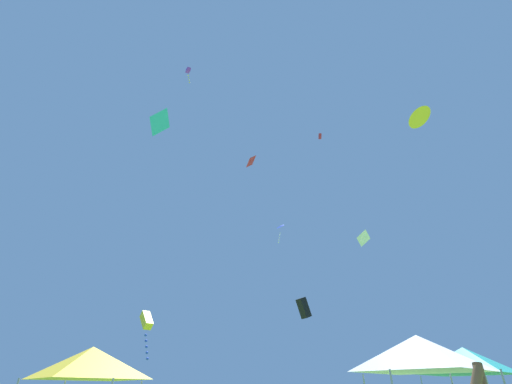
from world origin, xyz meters
name	(u,v)px	position (x,y,z in m)	size (l,w,h in m)	color
canopy_tent_yellow	(90,363)	(-5.69, 7.56, 2.65)	(2.91, 2.91, 3.12)	#9E9EA3
canopy_tent_white	(419,353)	(4.45, 7.06, 2.87)	(3.15, 3.15, 3.38)	#9E9EA3
canopy_tent_teal	(466,361)	(8.54, 12.48, 3.03)	(3.34, 3.34, 3.57)	#9E9EA3
kite_black_box	(304,308)	(2.39, 19.07, 6.61)	(1.03, 0.94, 1.34)	black
kite_red_box	(320,136)	(6.44, 27.41, 27.25)	(0.37, 0.47, 0.68)	red
kite_yellow_delta	(419,117)	(9.49, 12.25, 16.67)	(2.11, 2.11, 0.88)	yellow
kite_yellow_box	(147,322)	(-8.06, 20.10, 5.95)	(1.24, 1.32, 3.08)	yellow
kite_red_diamond	(250,161)	(-1.28, 21.84, 20.06)	(0.87, 0.88, 0.94)	red
kite_white_diamond	(363,238)	(6.82, 18.63, 11.24)	(0.80, 0.95, 0.68)	white
kite_blue_diamond	(280,227)	(1.52, 27.72, 16.12)	(1.08, 1.10, 2.03)	blue
kite_cyan_diamond	(159,123)	(-7.20, 13.80, 17.82)	(1.63, 1.63, 1.19)	#2DB7CC
kite_purple_box	(188,71)	(-5.28, 12.42, 21.25)	(0.52, 0.70, 1.40)	purple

